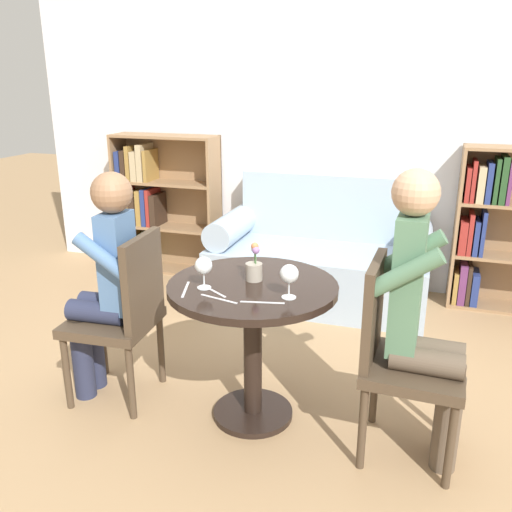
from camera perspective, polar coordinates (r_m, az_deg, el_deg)
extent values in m
plane|color=tan|center=(2.86, -0.32, -16.36)|extent=(16.00, 16.00, 0.00)
cube|color=silver|center=(4.35, 8.44, 14.43)|extent=(5.20, 0.05, 2.70)
cylinder|color=black|center=(2.53, -0.35, -3.29)|extent=(0.80, 0.80, 0.03)
cylinder|color=black|center=(2.68, -0.34, -10.11)|extent=(0.09, 0.09, 0.65)
cylinder|color=black|center=(2.85, -0.32, -16.12)|extent=(0.40, 0.40, 0.03)
cube|color=#9EB2C6|center=(4.12, 6.56, -1.95)|extent=(1.59, 0.80, 0.42)
cube|color=#9EB2C6|center=(4.30, 7.66, 5.23)|extent=(1.37, 0.16, 0.50)
cylinder|color=#9EB2C6|center=(4.21, -2.47, 3.14)|extent=(0.22, 0.72, 0.22)
cylinder|color=#9EB2C6|center=(3.96, 16.49, 1.40)|extent=(0.22, 0.72, 0.22)
cube|color=#93704C|center=(4.84, -8.63, 5.68)|extent=(0.91, 0.02, 1.18)
cube|color=#93704C|center=(4.95, -13.92, 5.62)|extent=(0.02, 0.28, 1.18)
cube|color=#93704C|center=(4.55, -4.34, 5.02)|extent=(0.02, 0.28, 1.18)
cube|color=#93704C|center=(4.89, -8.98, -1.26)|extent=(0.86, 0.28, 0.02)
cube|color=#93704C|center=(4.78, -9.21, 3.10)|extent=(0.86, 0.28, 0.02)
cube|color=#93704C|center=(4.69, -9.45, 7.64)|extent=(0.86, 0.28, 0.02)
cube|color=#93704C|center=(4.64, -9.70, 12.32)|extent=(0.86, 0.28, 0.02)
cube|color=#602D5B|center=(5.02, -13.18, 1.02)|extent=(0.04, 0.23, 0.32)
cube|color=olive|center=(5.00, -12.79, 0.93)|extent=(0.03, 0.23, 0.31)
cube|color=maroon|center=(4.99, -12.41, 0.58)|extent=(0.03, 0.23, 0.25)
cube|color=#234723|center=(4.97, -11.98, 0.72)|extent=(0.04, 0.23, 0.28)
cube|color=maroon|center=(4.92, -13.45, 5.33)|extent=(0.05, 0.23, 0.32)
cube|color=olive|center=(4.90, -12.89, 5.06)|extent=(0.04, 0.23, 0.28)
cube|color=#332319|center=(4.87, -12.32, 4.87)|extent=(0.05, 0.23, 0.25)
cube|color=olive|center=(4.84, -11.71, 5.14)|extent=(0.05, 0.23, 0.30)
cube|color=navy|center=(4.81, -11.22, 5.18)|extent=(0.04, 0.23, 0.32)
cube|color=maroon|center=(4.79, -10.77, 5.15)|extent=(0.03, 0.23, 0.32)
cube|color=#332319|center=(4.78, -10.27, 4.86)|extent=(0.05, 0.23, 0.27)
cube|color=navy|center=(4.86, -13.77, 9.32)|extent=(0.04, 0.23, 0.24)
cube|color=#332319|center=(4.83, -13.25, 9.37)|extent=(0.04, 0.23, 0.25)
cube|color=olive|center=(4.80, -12.77, 9.58)|extent=(0.04, 0.23, 0.29)
cube|color=tan|center=(4.78, -12.19, 9.32)|extent=(0.05, 0.23, 0.25)
cube|color=tan|center=(4.75, -11.59, 9.66)|extent=(0.05, 0.23, 0.31)
cube|color=olive|center=(4.73, -11.03, 9.37)|extent=(0.03, 0.23, 0.26)
cube|color=#93704C|center=(4.23, 20.31, 2.90)|extent=(0.02, 0.28, 1.18)
cube|color=#93704C|center=(4.45, 25.19, -4.88)|extent=(0.86, 0.28, 0.02)
cube|color=olive|center=(4.35, 20.21, -2.87)|extent=(0.03, 0.23, 0.24)
cube|color=#602D5B|center=(4.35, 20.87, -2.54)|extent=(0.05, 0.23, 0.30)
cube|color=#332319|center=(4.35, 21.45, -2.63)|extent=(0.03, 0.23, 0.30)
cube|color=navy|center=(4.36, 21.99, -3.03)|extent=(0.05, 0.23, 0.24)
cube|color=maroon|center=(4.24, 20.93, 2.03)|extent=(0.05, 0.23, 0.24)
cube|color=maroon|center=(4.23, 21.59, 2.32)|extent=(0.03, 0.23, 0.30)
cube|color=navy|center=(4.24, 22.12, 1.95)|extent=(0.03, 0.23, 0.25)
cube|color=navy|center=(4.24, 22.73, 2.37)|extent=(0.03, 0.23, 0.32)
cube|color=maroon|center=(4.15, 21.37, 7.14)|extent=(0.03, 0.23, 0.24)
cube|color=maroon|center=(4.15, 21.89, 7.41)|extent=(0.03, 0.23, 0.29)
cube|color=tan|center=(4.16, 22.55, 7.09)|extent=(0.05, 0.23, 0.25)
cube|color=navy|center=(4.16, 23.27, 7.19)|extent=(0.04, 0.23, 0.28)
cube|color=#234723|center=(4.16, 23.92, 7.33)|extent=(0.03, 0.23, 0.31)
cube|color=#234723|center=(4.17, 24.54, 7.37)|extent=(0.04, 0.23, 0.33)
cube|color=#602D5B|center=(4.17, 25.04, 7.03)|extent=(0.03, 0.23, 0.29)
cylinder|color=#473828|center=(3.23, -15.81, -8.66)|extent=(0.04, 0.04, 0.40)
cylinder|color=#473828|center=(2.97, -19.28, -11.55)|extent=(0.04, 0.04, 0.40)
cylinder|color=#473828|center=(3.08, -9.97, -9.63)|extent=(0.04, 0.04, 0.40)
cylinder|color=#473828|center=(2.80, -13.02, -12.85)|extent=(0.04, 0.04, 0.40)
cube|color=#473828|center=(2.92, -14.87, -6.72)|extent=(0.44, 0.44, 0.05)
cube|color=#473828|center=(2.73, -11.81, -2.49)|extent=(0.06, 0.38, 0.45)
cylinder|color=#473828|center=(2.46, 19.78, -18.34)|extent=(0.04, 0.04, 0.40)
cylinder|color=#473828|center=(2.76, 19.94, -14.05)|extent=(0.04, 0.04, 0.40)
cylinder|color=#473828|center=(2.47, 11.13, -17.34)|extent=(0.04, 0.04, 0.40)
cylinder|color=#473828|center=(2.77, 12.38, -13.19)|extent=(0.04, 0.04, 0.40)
cube|color=#473828|center=(2.49, 16.26, -11.33)|extent=(0.43, 0.43, 0.05)
cube|color=#473828|center=(2.40, 12.25, -5.56)|extent=(0.05, 0.38, 0.45)
cylinder|color=#282D47|center=(3.12, -16.72, -9.29)|extent=(0.11, 0.11, 0.45)
cylinder|color=#282D47|center=(3.04, -17.79, -10.18)|extent=(0.11, 0.11, 0.45)
cylinder|color=#282D47|center=(2.95, -15.36, -4.88)|extent=(0.31, 0.13, 0.11)
cylinder|color=#282D47|center=(2.86, -16.44, -5.70)|extent=(0.31, 0.13, 0.11)
cube|color=#4C709E|center=(2.76, -14.38, -0.67)|extent=(0.13, 0.21, 0.50)
cylinder|color=#4C709E|center=(2.85, -13.21, 1.53)|extent=(0.29, 0.09, 0.23)
cylinder|color=#4C709E|center=(2.63, -15.89, -0.12)|extent=(0.29, 0.09, 0.23)
sphere|color=#936B4C|center=(2.67, -14.97, 6.47)|extent=(0.20, 0.20, 0.20)
cylinder|color=brown|center=(2.55, 19.47, -16.27)|extent=(0.11, 0.11, 0.45)
cylinder|color=brown|center=(2.64, 19.53, -14.95)|extent=(0.11, 0.11, 0.45)
cylinder|color=brown|center=(2.41, 17.52, -10.56)|extent=(0.30, 0.12, 0.11)
cylinder|color=brown|center=(2.50, 17.66, -9.40)|extent=(0.30, 0.12, 0.11)
cube|color=#517A5B|center=(2.34, 15.61, -3.05)|extent=(0.13, 0.20, 0.60)
cylinder|color=#517A5B|center=(2.17, 15.52, -1.72)|extent=(0.29, 0.08, 0.23)
cylinder|color=#517A5B|center=(2.43, 16.11, 0.34)|extent=(0.29, 0.08, 0.23)
sphere|color=tan|center=(2.23, 16.47, 6.44)|extent=(0.19, 0.19, 0.19)
cylinder|color=white|center=(2.49, -5.47, -3.32)|extent=(0.06, 0.06, 0.00)
cylinder|color=white|center=(2.47, -5.50, -2.49)|extent=(0.01, 0.01, 0.07)
sphere|color=white|center=(2.45, -5.55, -0.99)|extent=(0.08, 0.08, 0.08)
sphere|color=beige|center=(2.45, -5.54, -1.21)|extent=(0.06, 0.06, 0.06)
cylinder|color=white|center=(2.37, 3.47, -4.35)|extent=(0.06, 0.06, 0.00)
cylinder|color=white|center=(2.36, 3.49, -3.48)|extent=(0.01, 0.01, 0.07)
sphere|color=white|center=(2.33, 3.52, -1.88)|extent=(0.08, 0.08, 0.08)
sphere|color=#E58E75|center=(2.34, 3.52, -2.11)|extent=(0.06, 0.06, 0.06)
cylinder|color=#9E9384|center=(2.56, -0.22, -1.67)|extent=(0.08, 0.08, 0.08)
cylinder|color=#4C7A42|center=(2.54, -0.13, 0.15)|extent=(0.01, 0.01, 0.08)
sphere|color=#E07F4C|center=(2.52, -0.13, 1.05)|extent=(0.04, 0.04, 0.04)
cylinder|color=#4C7A42|center=(2.54, -0.12, 0.02)|extent=(0.01, 0.01, 0.07)
sphere|color=silver|center=(2.53, -0.12, 0.76)|extent=(0.04, 0.04, 0.04)
cylinder|color=#4C7A42|center=(2.53, -0.12, -0.10)|extent=(0.00, 0.01, 0.07)
sphere|color=#9E70B2|center=(2.52, -0.12, 0.62)|extent=(0.04, 0.04, 0.04)
cube|color=silver|center=(2.32, 0.68, -4.91)|extent=(0.19, 0.05, 0.00)
cube|color=silver|center=(2.47, -7.43, -3.51)|extent=(0.06, 0.19, 0.00)
cube|color=silver|center=(2.36, -3.94, -4.52)|extent=(0.19, 0.06, 0.00)
cube|color=silver|center=(2.45, -4.52, -3.68)|extent=(0.16, 0.12, 0.00)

